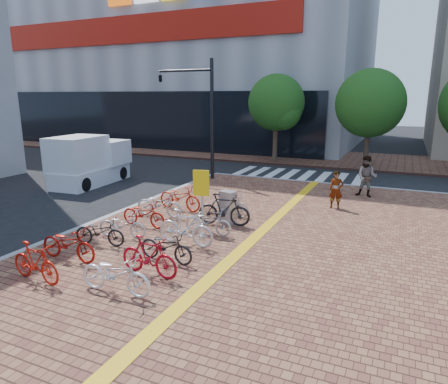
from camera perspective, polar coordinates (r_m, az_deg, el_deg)
The scene contains 26 objects.
ground at distance 11.93m, azimuth -9.05°, elevation -9.57°, with size 120.00×120.00×0.00m, color black.
kerb_north at distance 21.83m, azimuth 15.48°, elevation 0.98°, with size 14.00×0.25×0.15m, color gray.
far_sidewalk at distance 31.07m, azimuth 12.68°, elevation 4.80°, with size 70.00×8.00×0.15m, color brown.
department_store at distance 47.56m, azimuth -4.35°, elevation 24.88°, with size 36.00×24.27×28.00m.
crosswalk at distance 24.24m, azimuth 10.39°, elevation 2.31°, with size 7.50×4.00×0.01m.
street_trees at distance 26.59m, azimuth 22.40°, elevation 11.41°, with size 16.20×4.60×6.35m.
bike_0 at distance 11.05m, azimuth -25.36°, elevation -9.07°, with size 0.47×1.67×1.00m, color red.
bike_1 at distance 12.05m, azimuth -21.36°, elevation -6.89°, with size 0.65×1.85×0.97m, color #9F130B.
bike_2 at distance 12.93m, azimuth -17.32°, elevation -5.44°, with size 0.57×1.63×0.86m, color black.
bike_3 at distance 13.41m, azimuth -14.32°, elevation -4.57°, with size 0.57×1.63×0.86m, color silver.
bike_4 at distance 14.35m, azimuth -11.41°, elevation -3.05°, with size 0.62×1.77×0.93m, color #A9140C.
bike_5 at distance 15.40m, azimuth -9.24°, elevation -1.70°, with size 0.66×1.88×0.99m, color #B7B7BC.
bike_6 at distance 16.20m, azimuth -6.34°, elevation -0.73°, with size 0.69×1.99×1.05m, color red.
bike_7 at distance 9.78m, azimuth -15.23°, elevation -11.19°, with size 0.65×1.87×0.98m, color white.
bike_8 at distance 10.49m, azimuth -10.70°, elevation -9.02°, with size 0.49×1.74×1.05m, color #9E0B1A.
bike_9 at distance 11.28m, azimuth -8.26°, elevation -7.67°, with size 0.59×1.70×0.90m, color black.
bike_10 at distance 12.34m, azimuth -5.49°, elevation -5.10°, with size 0.53×1.89×1.13m, color silver.
bike_11 at distance 13.32m, azimuth -2.31°, elevation -4.22°, with size 0.58×1.67×0.88m, color #B3B3B8.
bike_12 at distance 14.18m, azimuth -0.01°, elevation -2.53°, with size 0.54×1.90×1.14m, color black.
bike_13 at distance 15.33m, azimuth 0.84°, elevation -1.85°, with size 0.57×1.62×0.85m, color #B1B0B5.
pedestrian_a at distance 16.89m, azimuth 15.72°, elevation 0.29°, with size 0.56×0.37×1.54m, color gray.
pedestrian_b at distance 19.22m, azimuth 19.73°, elevation 2.08°, with size 0.91×0.71×1.87m, color #474C5A.
utility_box at distance 14.41m, azimuth 0.55°, elevation -2.18°, with size 0.54×0.40×1.19m, color #ACACB1.
yellow_sign at distance 13.62m, azimuth -3.20°, elevation 0.51°, with size 0.56×0.19×2.07m.
traffic_light_pole at distance 22.59m, azimuth -5.22°, elevation 13.36°, with size 3.45×1.33×6.42m.
box_truck at distance 22.56m, azimuth -18.72°, elevation 4.15°, with size 2.31×4.67×2.62m.
Camera 1 is at (6.15, -9.10, 4.67)m, focal length 32.00 mm.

